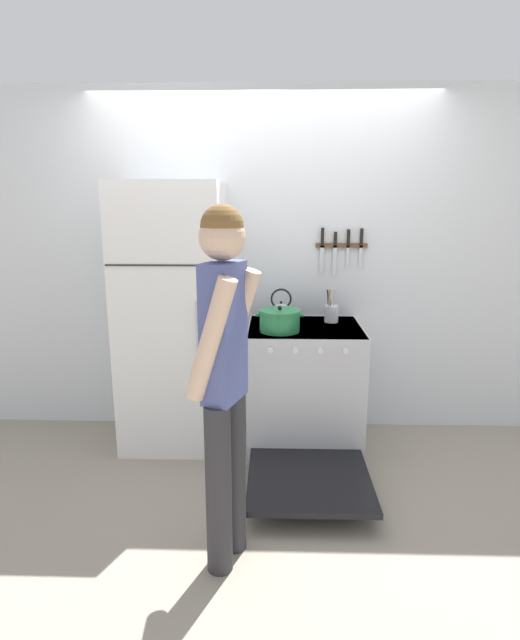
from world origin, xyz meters
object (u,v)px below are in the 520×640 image
object	(u,v)px
refrigerator	(173,318)
person	(224,370)
stove_range	(304,389)
utensil_jar	(331,313)
tea_kettle	(281,312)
dutch_oven_pot	(280,320)

from	to	relation	value
refrigerator	person	size ratio (longest dim) A/B	1.08
stove_range	utensil_jar	world-z (taller)	utensil_jar
tea_kettle	utensil_jar	size ratio (longest dim) A/B	1.03
dutch_oven_pot	tea_kettle	size ratio (longest dim) A/B	1.31
tea_kettle	person	world-z (taller)	person
utensil_jar	person	size ratio (longest dim) A/B	0.14
dutch_oven_pot	tea_kettle	xyz separation A→B (m)	(0.01, 0.27, -0.00)
utensil_jar	person	distance (m)	1.51
tea_kettle	stove_range	bearing A→B (deg)	-46.68
person	stove_range	bearing A→B (deg)	-0.57
dutch_oven_pot	person	world-z (taller)	person
stove_range	utensil_jar	size ratio (longest dim) A/B	5.85
stove_range	person	size ratio (longest dim) A/B	0.81
dutch_oven_pot	utensil_jar	xyz separation A→B (m)	(0.38, 0.28, -0.01)
stove_range	refrigerator	bearing A→B (deg)	175.39
refrigerator	stove_range	size ratio (longest dim) A/B	1.34
stove_range	person	xyz separation A→B (m)	(-0.44, -1.19, 0.54)
tea_kettle	utensil_jar	bearing A→B (deg)	1.15
stove_range	tea_kettle	world-z (taller)	tea_kettle
refrigerator	stove_range	world-z (taller)	refrigerator
refrigerator	dutch_oven_pot	xyz separation A→B (m)	(0.76, -0.17, 0.03)
utensil_jar	tea_kettle	bearing A→B (deg)	-178.85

